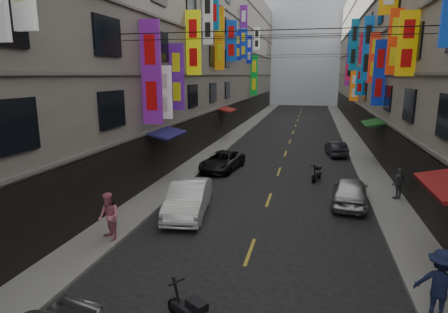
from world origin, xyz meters
The scene contains 18 objects.
sidewalk_left centered at (-6.00, 42.00, 0.06)m, with size 2.00×90.00×0.12m, color slate.
sidewalk_right centered at (6.00, 42.00, 0.06)m, with size 2.00×90.00×0.12m, color slate.
building_row_left centered at (-11.99, 42.00, 9.49)m, with size 10.14×90.00×19.00m.
building_row_right centered at (11.99, 42.00, 9.49)m, with size 10.14×90.00×19.00m.
haze_block centered at (0.00, 92.00, 11.00)m, with size 18.00×8.00×22.00m, color #B4BBC9.
shop_signage centered at (-0.17, 35.14, 9.08)m, with size 14.00×55.00×11.59m.
street_awnings centered at (-1.26, 26.00, 3.00)m, with size 13.99×35.20×0.41m.
overhead_cables centered at (0.00, 30.00, 8.80)m, with size 14.00×38.04×1.24m.
lane_markings centered at (0.00, 39.00, 0.00)m, with size 0.12×80.20×0.01m.
scooter_crossing centered at (-0.77, 13.48, 0.44)m, with size 1.59×1.06×1.14m.
scooter_far_right centered at (2.44, 28.37, 0.44)m, with size 0.70×1.77×1.14m.
car_left_mid centered at (-3.40, 21.07, 0.77)m, with size 1.63×4.67×1.54m, color white.
car_left_far centered at (-3.81, 29.51, 0.62)m, with size 2.07×4.49×1.25m, color black.
car_right_mid centered at (4.00, 24.16, 0.71)m, with size 1.67×4.15×1.41m, color #BDBCC1.
car_right_far centered at (4.00, 36.13, 0.58)m, with size 1.24×3.55×1.17m, color #282930.
pedestrian_lfar centered at (-5.40, 17.54, 1.05)m, with size 0.91×0.62×1.87m, color pink.
pedestrian_rnear centered at (5.40, 15.17, 1.08)m, with size 1.24×0.64×1.91m, color #151B3B.
pedestrian_rfar centered at (6.47, 25.35, 0.94)m, with size 0.96×0.55×1.64m, color #535356.
Camera 1 is at (1.97, 5.45, 6.34)m, focal length 30.00 mm.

